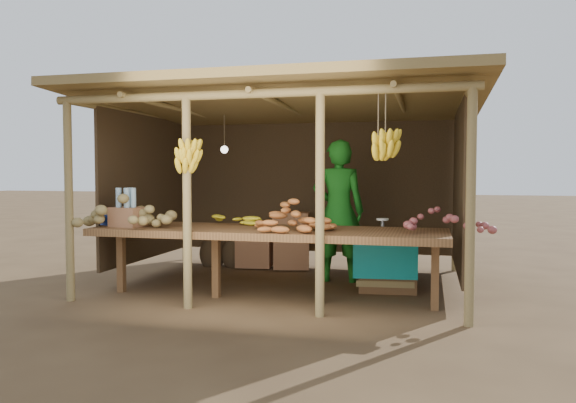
# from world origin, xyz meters

# --- Properties ---
(ground) EXTENTS (60.00, 60.00, 0.00)m
(ground) POSITION_xyz_m (0.00, 0.00, 0.00)
(ground) COLOR brown
(ground) RESTS_ON ground
(stall_structure) EXTENTS (4.70, 3.50, 2.43)m
(stall_structure) POSITION_xyz_m (0.05, -0.08, 1.91)
(stall_structure) COLOR olive
(stall_structure) RESTS_ON ground
(counter) EXTENTS (3.90, 1.05, 0.80)m
(counter) POSITION_xyz_m (0.00, -0.95, 0.74)
(counter) COLOR brown
(counter) RESTS_ON ground
(potato_heap) EXTENTS (1.15, 0.69, 0.37)m
(potato_heap) POSITION_xyz_m (-1.50, -1.21, 0.99)
(potato_heap) COLOR olive
(potato_heap) RESTS_ON counter
(sweet_potato_heap) EXTENTS (0.97, 0.66, 0.35)m
(sweet_potato_heap) POSITION_xyz_m (0.33, -1.16, 0.98)
(sweet_potato_heap) COLOR #B1642D
(sweet_potato_heap) RESTS_ON counter
(onion_heap) EXTENTS (1.06, 0.85, 0.36)m
(onion_heap) POSITION_xyz_m (1.90, -0.96, 0.98)
(onion_heap) COLOR #A55050
(onion_heap) RESTS_ON counter
(banana_pile) EXTENTS (0.60, 0.41, 0.35)m
(banana_pile) POSITION_xyz_m (-0.53, -0.54, 0.97)
(banana_pile) COLOR yellow
(banana_pile) RESTS_ON counter
(tomato_basin) EXTENTS (0.34, 0.34, 0.18)m
(tomato_basin) POSITION_xyz_m (-1.90, -0.91, 0.87)
(tomato_basin) COLOR navy
(tomato_basin) RESTS_ON counter
(bottle_box) EXTENTS (0.39, 0.33, 0.45)m
(bottle_box) POSITION_xyz_m (-1.59, -1.13, 0.97)
(bottle_box) COLOR #9B6645
(bottle_box) RESTS_ON counter
(vendor) EXTENTS (0.71, 0.50, 1.84)m
(vendor) POSITION_xyz_m (0.59, 0.33, 0.92)
(vendor) COLOR #186C1A
(vendor) RESTS_ON ground
(tarp_crate) EXTENTS (0.80, 0.71, 0.88)m
(tarp_crate) POSITION_xyz_m (1.25, -0.06, 0.36)
(tarp_crate) COLOR brown
(tarp_crate) RESTS_ON ground
(carton_stack) EXTENTS (1.14, 0.49, 0.82)m
(carton_stack) POSITION_xyz_m (-0.40, 1.04, 0.36)
(carton_stack) COLOR #9B6645
(carton_stack) RESTS_ON ground
(burlap_sacks) EXTENTS (0.75, 0.39, 0.53)m
(burlap_sacks) POSITION_xyz_m (-1.27, 1.05, 0.23)
(burlap_sacks) COLOR #473521
(burlap_sacks) RESTS_ON ground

